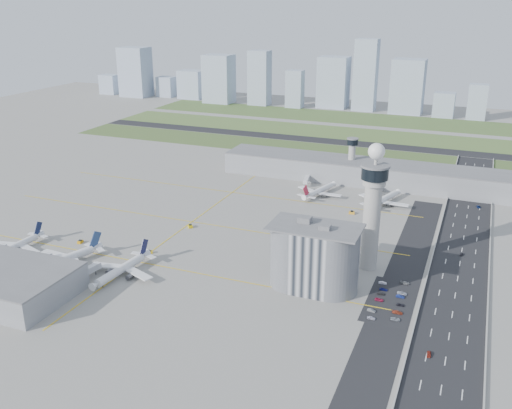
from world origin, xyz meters
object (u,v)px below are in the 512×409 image
at_px(tug_3, 190,226).
at_px(control_tower, 373,202).
at_px(airplane_near_c, 120,265).
at_px(car_hw_0, 429,354).
at_px(car_lot_3, 381,294).
at_px(car_hw_2, 478,207).
at_px(admin_building, 314,257).
at_px(car_hw_4, 462,180).
at_px(tug_0, 23,250).
at_px(airplane_far_b, 384,195).
at_px(car_lot_1, 371,310).
at_px(car_lot_9, 400,296).
at_px(tug_1, 80,241).
at_px(tug_4, 307,191).
at_px(car_lot_5, 383,283).
at_px(airplane_near_a, 15,242).
at_px(tug_5, 352,212).
at_px(jet_bridge_near_2, 78,278).
at_px(car_lot_7, 397,312).
at_px(jet_bridge_near_1, 28,268).
at_px(car_lot_0, 371,318).
at_px(car_lot_4, 384,289).
at_px(airplane_near_b, 62,255).
at_px(car_lot_11, 405,283).
at_px(jet_bridge_far_0, 308,179).
at_px(airplane_far_a, 320,187).
at_px(car_lot_6, 395,319).
at_px(car_lot_10, 402,293).
at_px(car_hw_1, 462,254).
at_px(car_lot_8, 400,305).
at_px(jet_bridge_far_1, 375,186).
at_px(secondary_tower, 352,155).

bearing_deg(tug_3, control_tower, 132.21).
distance_m(airplane_near_c, car_hw_0, 147.91).
xyz_separation_m(tug_3, car_lot_3, (119.94, -39.42, -0.46)).
bearing_deg(car_hw_2, admin_building, -125.27).
bearing_deg(car_hw_4, tug_0, -139.13).
distance_m(airplane_far_b, car_lot_1, 141.57).
relative_size(car_lot_9, car_hw_0, 1.01).
xyz_separation_m(tug_1, car_lot_1, (164.86, -13.07, -0.32)).
bearing_deg(tug_4, airplane_near_c, -94.38).
bearing_deg(tug_4, admin_building, -59.48).
relative_size(car_lot_3, car_lot_5, 0.98).
height_order(airplane_near_a, tug_5, airplane_near_a).
bearing_deg(jet_bridge_near_2, car_lot_9, -63.20).
bearing_deg(car_lot_7, car_hw_4, -8.55).
xyz_separation_m(jet_bridge_near_1, tug_0, (-20.55, 18.47, -2.00)).
xyz_separation_m(tug_1, car_lot_0, (166.04, -19.21, -0.31)).
height_order(tug_1, car_lot_4, tug_1).
relative_size(car_lot_5, car_hw_2, 0.91).
bearing_deg(car_hw_2, airplane_near_b, -148.25).
relative_size(tug_3, car_hw_2, 0.83).
xyz_separation_m(tug_5, car_lot_11, (44.92, -82.89, -0.40)).
relative_size(tug_3, tug_5, 0.98).
distance_m(jet_bridge_far_0, car_lot_5, 160.53).
bearing_deg(jet_bridge_near_1, airplane_far_a, -20.96).
relative_size(tug_5, car_lot_11, 0.81).
bearing_deg(tug_1, tug_5, -145.77).
xyz_separation_m(control_tower, tug_4, (-63.28, 102.07, -34.20)).
distance_m(control_tower, car_lot_6, 61.00).
distance_m(control_tower, tug_4, 124.87).
xyz_separation_m(airplane_near_c, jet_bridge_near_1, (-44.48, -14.21, -3.20)).
height_order(car_lot_7, car_lot_10, car_lot_7).
relative_size(tug_0, car_lot_1, 0.80).
xyz_separation_m(admin_building, car_lot_0, (31.26, -18.59, -14.69)).
bearing_deg(airplane_near_c, control_tower, 121.76).
xyz_separation_m(jet_bridge_near_1, car_lot_11, (175.09, 57.82, -2.21)).
height_order(tug_3, car_lot_5, tug_3).
xyz_separation_m(admin_building, car_lot_5, (30.08, 14.88, -14.67)).
distance_m(car_lot_4, car_hw_0, 51.79).
bearing_deg(car_hw_4, airplane_far_b, -127.31).
bearing_deg(car_lot_0, car_hw_2, -13.19).
distance_m(car_hw_0, car_hw_1, 99.52).
bearing_deg(car_lot_9, airplane_near_c, 100.62).
relative_size(airplane_far_a, car_lot_11, 9.17).
bearing_deg(car_lot_8, car_lot_5, 30.05).
bearing_deg(jet_bridge_near_2, car_lot_0, -71.48).
relative_size(airplane_far_a, jet_bridge_far_1, 2.87).
relative_size(airplane_near_b, car_lot_0, 12.44).
bearing_deg(car_lot_9, jet_bridge_near_1, 101.90).
distance_m(secondary_tower, car_hw_0, 223.71).
distance_m(control_tower, car_lot_1, 55.58).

